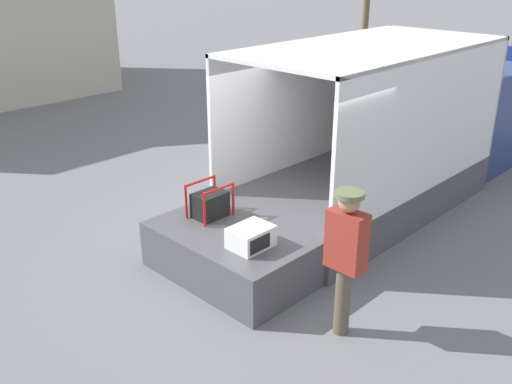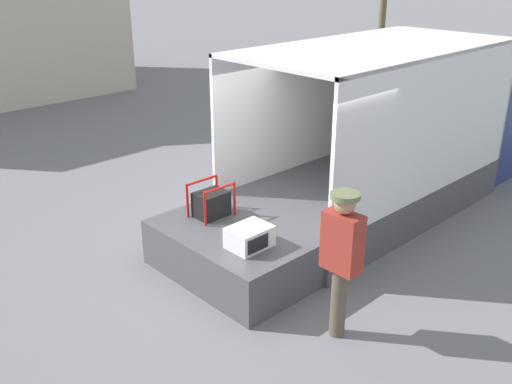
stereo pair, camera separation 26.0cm
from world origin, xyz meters
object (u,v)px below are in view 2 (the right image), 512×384
box_truck (425,141)px  worker_person (342,250)px  portable_generator (212,203)px  microwave (250,237)px

box_truck → worker_person: (-4.84, -1.86, 0.23)m
portable_generator → microwave: bearing=-103.8°
portable_generator → worker_person: 2.44m
microwave → box_truck: bearing=5.8°
microwave → portable_generator: 1.09m
box_truck → microwave: (-4.95, -0.50, -0.07)m
worker_person → portable_generator: bearing=86.6°
microwave → worker_person: 1.40m
worker_person → microwave: bearing=94.8°
portable_generator → worker_person: size_ratio=0.32×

